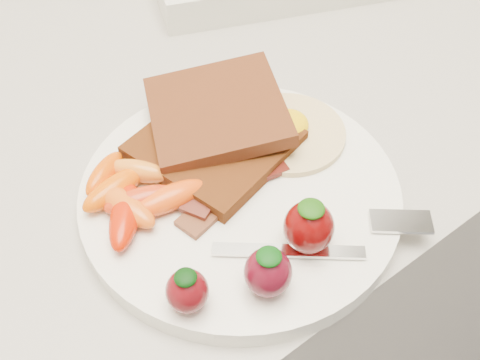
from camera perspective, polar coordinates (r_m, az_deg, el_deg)
counter at (r=0.97m, az=-7.06°, el=-13.40°), size 2.00×0.60×0.90m
plate at (r=0.51m, az=0.00°, el=-1.41°), size 0.27×0.27×0.02m
toast_lower at (r=0.53m, az=-2.43°, el=3.35°), size 0.14×0.14×0.01m
toast_upper at (r=0.54m, az=-2.21°, el=6.57°), size 0.16×0.16×0.03m
fried_egg at (r=0.55m, az=4.57°, el=4.71°), size 0.12×0.12×0.02m
bacon_strips at (r=0.50m, az=-1.37°, el=-0.34°), size 0.11×0.07×0.01m
baby_carrots at (r=0.49m, az=-10.20°, el=-1.46°), size 0.10×0.10×0.02m
strawberries at (r=0.44m, az=2.79°, el=-7.10°), size 0.14×0.06×0.05m
fork at (r=0.47m, az=9.55°, el=-5.38°), size 0.16×0.10×0.00m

